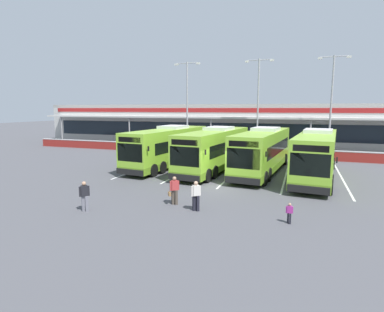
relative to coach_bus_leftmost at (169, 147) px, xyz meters
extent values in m
plane|color=#4C4C51|center=(6.51, -6.20, -1.79)|extent=(200.00, 200.00, 0.00)
cube|color=#B7B7B2|center=(6.51, 20.80, 0.96)|extent=(70.00, 10.00, 5.50)
cube|color=#19232D|center=(6.51, 15.78, 0.51)|extent=(66.00, 0.08, 2.20)
cube|color=maroon|center=(6.51, 15.77, 3.36)|extent=(68.00, 0.08, 0.60)
cube|color=beige|center=(6.51, 14.30, 2.41)|extent=(67.00, 3.00, 0.24)
cube|color=gray|center=(6.51, 20.80, 3.96)|extent=(70.00, 10.00, 0.50)
cylinder|color=#999999|center=(-24.49, 13.10, 0.31)|extent=(0.20, 0.20, 4.20)
cylinder|color=#999999|center=(-12.09, 13.10, 0.31)|extent=(0.20, 0.20, 4.20)
cylinder|color=#999999|center=(0.31, 13.10, 0.31)|extent=(0.20, 0.20, 4.20)
cylinder|color=#999999|center=(12.71, 13.10, 0.31)|extent=(0.20, 0.20, 4.20)
cube|color=maroon|center=(6.51, 8.30, -1.29)|extent=(60.00, 0.36, 1.00)
cube|color=#B2B2B2|center=(6.51, 8.30, -0.74)|extent=(60.00, 0.40, 0.10)
cube|color=#8CC633|center=(0.00, -0.04, 0.12)|extent=(3.71, 12.19, 3.19)
cube|color=olive|center=(0.00, -0.04, -1.19)|extent=(3.73, 12.21, 0.56)
cube|color=black|center=(0.04, 0.36, 0.36)|extent=(3.51, 9.81, 0.96)
cube|color=black|center=(-0.59, -5.96, 0.26)|extent=(2.31, 0.33, 1.40)
cube|color=black|center=(-0.59, -5.97, 1.26)|extent=(2.05, 0.28, 0.40)
cube|color=silver|center=(0.09, 0.96, 1.85)|extent=(2.31, 2.99, 0.28)
cube|color=black|center=(-0.60, -6.07, -1.24)|extent=(2.45, 0.40, 0.44)
cube|color=black|center=(0.90, -5.75, 0.61)|extent=(0.09, 0.13, 0.36)
cube|color=black|center=(-2.00, -5.47, 0.61)|extent=(0.09, 0.13, 0.36)
cylinder|color=black|center=(1.64, 4.42, -1.27)|extent=(0.42, 1.07, 1.04)
cylinder|color=black|center=(-0.74, 4.66, -1.27)|extent=(0.42, 1.07, 1.04)
cylinder|color=black|center=(0.87, -3.34, -1.27)|extent=(0.42, 1.07, 1.04)
cylinder|color=black|center=(-1.51, -3.11, -1.27)|extent=(0.42, 1.07, 1.04)
cylinder|color=black|center=(0.74, -4.73, -1.27)|extent=(0.42, 1.07, 1.04)
cylinder|color=black|center=(-1.64, -4.50, -1.27)|extent=(0.42, 1.07, 1.04)
cube|color=#8CC633|center=(4.62, -0.42, 0.12)|extent=(3.71, 12.19, 3.19)
cube|color=olive|center=(4.62, -0.42, -1.19)|extent=(3.73, 12.21, 0.56)
cube|color=black|center=(4.66, -0.02, 0.36)|extent=(3.51, 9.81, 0.96)
cube|color=black|center=(4.04, -6.34, 0.26)|extent=(2.31, 0.33, 1.40)
cube|color=black|center=(4.04, -6.35, 1.26)|extent=(2.05, 0.28, 0.40)
cube|color=silver|center=(4.72, 0.58, 1.85)|extent=(2.31, 2.99, 0.28)
cube|color=black|center=(4.03, -6.45, -1.24)|extent=(2.45, 0.40, 0.44)
cube|color=black|center=(5.53, -6.13, 0.61)|extent=(0.09, 0.13, 0.36)
cube|color=black|center=(2.63, -5.85, 0.61)|extent=(0.09, 0.13, 0.36)
cylinder|color=black|center=(6.26, 4.04, -1.27)|extent=(0.42, 1.07, 1.04)
cylinder|color=black|center=(3.88, 4.28, -1.27)|extent=(0.42, 1.07, 1.04)
cylinder|color=black|center=(5.50, -3.72, -1.27)|extent=(0.42, 1.07, 1.04)
cylinder|color=black|center=(3.12, -3.48, -1.27)|extent=(0.42, 1.07, 1.04)
cylinder|color=black|center=(5.36, -5.11, -1.27)|extent=(0.42, 1.07, 1.04)
cylinder|color=black|center=(2.99, -4.88, -1.27)|extent=(0.42, 1.07, 1.04)
cube|color=#8CC633|center=(8.70, 0.05, 0.12)|extent=(3.71, 12.19, 3.19)
cube|color=olive|center=(8.70, 0.05, -1.19)|extent=(3.73, 12.21, 0.56)
cube|color=black|center=(8.74, 0.45, 0.36)|extent=(3.51, 9.81, 0.96)
cube|color=black|center=(8.12, -5.87, 0.26)|extent=(2.31, 0.33, 1.40)
cube|color=black|center=(8.11, -5.88, 1.26)|extent=(2.05, 0.28, 0.40)
cube|color=silver|center=(8.79, 1.05, 1.85)|extent=(2.31, 2.99, 0.28)
cube|color=black|center=(8.10, -5.98, -1.24)|extent=(2.45, 0.40, 0.44)
cube|color=black|center=(9.60, -5.66, 0.61)|extent=(0.09, 0.13, 0.36)
cube|color=black|center=(6.70, -5.38, 0.61)|extent=(0.09, 0.13, 0.36)
cylinder|color=black|center=(10.34, 4.51, -1.27)|extent=(0.42, 1.07, 1.04)
cylinder|color=black|center=(7.96, 4.75, -1.27)|extent=(0.42, 1.07, 1.04)
cylinder|color=black|center=(9.57, -3.25, -1.27)|extent=(0.42, 1.07, 1.04)
cylinder|color=black|center=(7.19, -3.02, -1.27)|extent=(0.42, 1.07, 1.04)
cylinder|color=black|center=(9.44, -4.64, -1.27)|extent=(0.42, 1.07, 1.04)
cylinder|color=black|center=(7.06, -4.41, -1.27)|extent=(0.42, 1.07, 1.04)
cube|color=#8CC633|center=(12.89, -0.95, 0.12)|extent=(3.71, 12.19, 3.19)
cube|color=olive|center=(12.89, -0.95, -1.19)|extent=(3.73, 12.21, 0.56)
cube|color=black|center=(12.93, -0.55, 0.36)|extent=(3.51, 9.81, 0.96)
cube|color=black|center=(12.31, -6.87, 0.26)|extent=(2.31, 0.33, 1.40)
cube|color=black|center=(12.31, -6.88, 1.26)|extent=(2.05, 0.28, 0.40)
cube|color=silver|center=(12.99, 0.05, 1.85)|extent=(2.31, 2.99, 0.28)
cube|color=black|center=(12.30, -6.98, -1.24)|extent=(2.45, 0.40, 0.44)
cube|color=black|center=(13.79, -6.66, 0.61)|extent=(0.09, 0.13, 0.36)
cube|color=black|center=(10.90, -6.38, 0.61)|extent=(0.09, 0.13, 0.36)
cylinder|color=black|center=(14.53, 3.51, -1.27)|extent=(0.42, 1.07, 1.04)
cylinder|color=black|center=(12.15, 3.75, -1.27)|extent=(0.42, 1.07, 1.04)
cylinder|color=black|center=(13.77, -4.25, -1.27)|extent=(0.42, 1.07, 1.04)
cylinder|color=black|center=(11.39, -4.02, -1.27)|extent=(0.42, 1.07, 1.04)
cylinder|color=black|center=(13.63, -5.64, -1.27)|extent=(0.42, 1.07, 1.04)
cylinder|color=black|center=(11.25, -5.41, -1.27)|extent=(0.42, 1.07, 1.04)
cube|color=silver|center=(-1.89, -0.20, -1.78)|extent=(0.14, 13.00, 0.01)
cube|color=silver|center=(2.31, -0.20, -1.78)|extent=(0.14, 13.00, 0.01)
cube|color=silver|center=(6.51, -0.20, -1.78)|extent=(0.14, 13.00, 0.01)
cube|color=silver|center=(10.71, -0.20, -1.78)|extent=(0.14, 13.00, 0.01)
cube|color=silver|center=(14.91, -0.20, -1.78)|extent=(0.14, 13.00, 0.01)
cube|color=#4C4238|center=(5.04, -10.78, -1.37)|extent=(0.22, 0.23, 0.84)
cube|color=#4C4238|center=(5.24, -10.77, -1.37)|extent=(0.22, 0.23, 0.84)
cube|color=#B23838|center=(5.14, -10.78, -0.67)|extent=(0.40, 0.38, 0.56)
cube|color=#B23838|center=(4.97, -10.91, -0.69)|extent=(0.13, 0.13, 0.54)
cube|color=#B23838|center=(5.31, -10.64, -0.69)|extent=(0.13, 0.13, 0.54)
sphere|color=tan|center=(5.14, -10.78, -0.28)|extent=(0.22, 0.22, 0.22)
cube|color=olive|center=(4.90, -10.94, -1.16)|extent=(0.27, 0.29, 0.22)
cylinder|color=olive|center=(4.90, -10.94, -0.98)|extent=(0.02, 0.02, 0.16)
cube|color=slate|center=(1.02, -13.48, -1.37)|extent=(0.23, 0.23, 0.84)
cube|color=slate|center=(1.21, -13.44, -1.37)|extent=(0.23, 0.23, 0.84)
cube|color=black|center=(1.12, -13.46, -0.67)|extent=(0.39, 0.40, 0.56)
cube|color=black|center=(0.97, -13.62, -0.69)|extent=(0.13, 0.13, 0.54)
cube|color=black|center=(1.27, -13.30, -0.69)|extent=(0.13, 0.13, 0.54)
sphere|color=tan|center=(1.12, -13.46, -0.28)|extent=(0.22, 0.22, 0.22)
cube|color=black|center=(11.36, -11.64, -1.53)|extent=(0.09, 0.11, 0.52)
cube|color=black|center=(11.46, -11.71, -1.53)|extent=(0.09, 0.11, 0.52)
cube|color=#A32D89|center=(11.41, -11.67, -1.09)|extent=(0.21, 0.14, 0.35)
cube|color=#A32D89|center=(11.27, -11.68, -1.11)|extent=(0.06, 0.06, 0.33)
cube|color=#A32D89|center=(11.54, -11.67, -1.11)|extent=(0.06, 0.06, 0.33)
sphere|color=tan|center=(11.41, -11.67, -0.85)|extent=(0.14, 0.14, 0.14)
cube|color=black|center=(6.54, -11.42, -1.37)|extent=(0.22, 0.23, 0.84)
cube|color=black|center=(6.74, -11.41, -1.37)|extent=(0.22, 0.23, 0.84)
cube|color=silver|center=(6.64, -11.42, -0.67)|extent=(0.40, 0.39, 0.56)
cube|color=silver|center=(6.47, -11.56, -0.69)|extent=(0.13, 0.13, 0.54)
cube|color=silver|center=(6.81, -11.28, -0.69)|extent=(0.13, 0.13, 0.54)
sphere|color=tan|center=(6.64, -11.42, -0.28)|extent=(0.22, 0.22, 0.22)
cylinder|color=#9E9EA3|center=(-1.83, 9.91, 3.71)|extent=(0.20, 0.20, 11.00)
cylinder|color=#9E9EA3|center=(-1.83, 9.91, 9.06)|extent=(2.80, 0.10, 0.10)
cube|color=silver|center=(-3.23, 9.91, 8.96)|extent=(0.44, 0.28, 0.20)
cube|color=silver|center=(-0.43, 9.91, 8.96)|extent=(0.44, 0.28, 0.20)
cylinder|color=#9E9EA3|center=(6.77, 10.38, 3.71)|extent=(0.20, 0.20, 11.00)
cylinder|color=#9E9EA3|center=(6.77, 10.38, 9.06)|extent=(2.80, 0.10, 0.10)
cube|color=silver|center=(5.37, 10.38, 8.96)|extent=(0.44, 0.28, 0.20)
cube|color=silver|center=(8.17, 10.38, 8.96)|extent=(0.44, 0.28, 0.20)
cylinder|color=#9E9EA3|center=(14.59, 10.62, 3.71)|extent=(0.20, 0.20, 11.00)
cylinder|color=#9E9EA3|center=(14.59, 10.62, 9.06)|extent=(2.80, 0.10, 0.10)
cube|color=silver|center=(13.19, 10.62, 8.96)|extent=(0.44, 0.28, 0.20)
cube|color=silver|center=(15.99, 10.62, 8.96)|extent=(0.44, 0.28, 0.20)
camera|label=1|loc=(11.78, -26.40, 3.63)|focal=28.88mm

